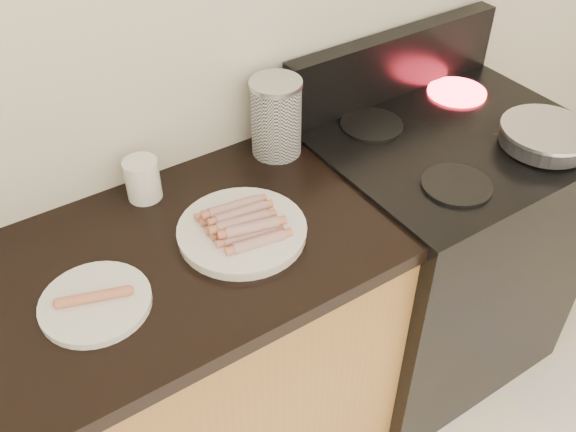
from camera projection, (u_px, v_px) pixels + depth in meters
wall_back at (130, 29)px, 1.43m from camera, size 4.00×0.04×2.60m
stove at (433, 252)px, 2.10m from camera, size 0.76×0.65×0.91m
stove_panel at (394, 64)px, 1.93m from camera, size 0.76×0.06×0.20m
burner_near_left at (457, 185)px, 1.63m from camera, size 0.18×0.18×0.01m
burner_near_right at (545, 143)px, 1.77m from camera, size 0.18×0.18×0.01m
burner_far_left at (372, 125)px, 1.84m from camera, size 0.18×0.18×0.01m
burner_far_right at (457, 92)px, 1.99m from camera, size 0.18×0.18×0.01m
frying_pan at (548, 136)px, 1.74m from camera, size 0.25×0.44×0.05m
main_plate at (242, 232)px, 1.50m from camera, size 0.38×0.38×0.02m
side_plate at (96, 303)px, 1.33m from camera, size 0.26×0.26×0.02m
hotdog_pile at (242, 222)px, 1.48m from camera, size 0.13×0.19×0.05m
plain_sausages at (94, 297)px, 1.32m from camera, size 0.14×0.07×0.02m
canister at (276, 117)px, 1.70m from camera, size 0.14×0.14×0.21m
mug at (143, 179)px, 1.58m from camera, size 0.10×0.10×0.11m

